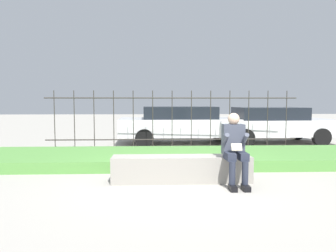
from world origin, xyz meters
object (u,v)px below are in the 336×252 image
Objects in this scene: person_seated_reader at (235,146)px; car_parked_center at (183,124)px; stone_bench at (181,170)px; car_parked_right at (272,124)px.

person_seated_reader is 5.66m from car_parked_center.
person_seated_reader is 0.28× the size of car_parked_center.
car_parked_center is (0.51, 5.36, 0.48)m from stone_bench.
person_seated_reader reaches higher than car_parked_right.
person_seated_reader is 6.21m from car_parked_right.
car_parked_right is 0.93× the size of car_parked_center.
stone_bench is 6.45m from car_parked_right.
car_parked_right is (2.71, 5.59, -0.02)m from person_seated_reader.
car_parked_right is at bearing 64.17° from person_seated_reader.
car_parked_center is (-0.41, 5.65, -0.01)m from person_seated_reader.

